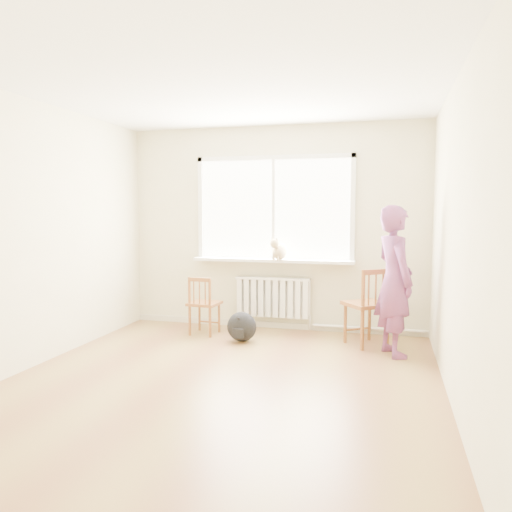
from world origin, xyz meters
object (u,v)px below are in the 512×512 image
Objects in this scene: chair_left at (203,305)px; backpack at (242,327)px; person at (394,281)px; chair_right at (369,307)px; cat at (279,250)px.

chair_left is 0.64m from backpack.
chair_right is at bearing 17.95° from person.
chair_right is 1.53m from backpack.
person reaches higher than chair_right.
person reaches higher than cat.
person is at bearing -10.20° from cat.
cat is (-1.17, 0.42, 0.61)m from chair_right.
cat reaches higher than backpack.
person is at bearing -3.39° from backpack.
chair_right is 2.55× the size of backpack.
chair_right is at bearing 7.13° from backpack.
chair_right is at bearing -3.71° from cat.
person is 1.89m from backpack.
chair_right is 2.09× the size of cat.
backpack is at bearing -30.70° from chair_right.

